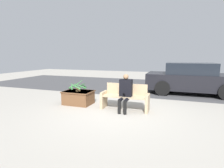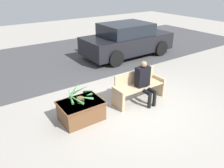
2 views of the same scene
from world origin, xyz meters
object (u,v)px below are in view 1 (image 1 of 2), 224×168
(bench, at_px, (125,97))
(person_seated, at_px, (125,91))
(potted_plant, at_px, (78,86))
(parked_car, at_px, (191,79))
(planter_box, at_px, (78,97))

(bench, relative_size, person_seated, 1.32)
(person_seated, xyz_separation_m, potted_plant, (-1.88, 0.21, 0.02))
(person_seated, xyz_separation_m, parked_car, (2.26, 3.65, 0.07))
(person_seated, relative_size, parked_car, 0.29)
(bench, height_order, person_seated, person_seated)
(person_seated, bearing_deg, parked_car, 58.23)
(person_seated, distance_m, planter_box, 1.93)
(bench, height_order, parked_car, parked_car)
(bench, xyz_separation_m, planter_box, (-1.83, 0.05, -0.15))
(planter_box, relative_size, potted_plant, 1.55)
(planter_box, relative_size, parked_car, 0.26)
(person_seated, distance_m, parked_car, 4.30)
(bench, relative_size, potted_plant, 2.35)
(person_seated, height_order, potted_plant, person_seated)
(parked_car, bearing_deg, potted_plant, -140.28)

